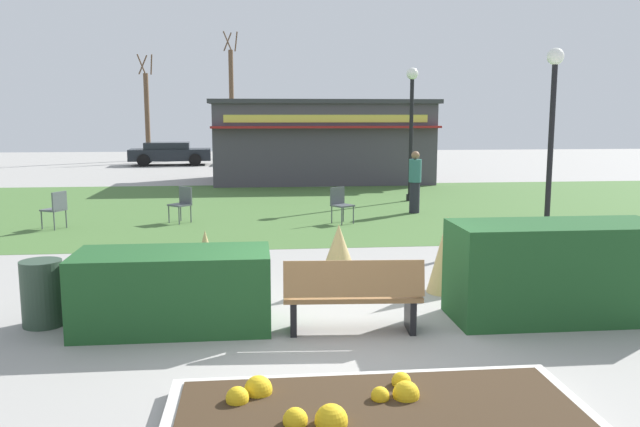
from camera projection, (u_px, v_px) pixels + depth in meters
name	position (u px, v px, depth m)	size (l,w,h in m)	color
ground_plane	(329.00, 332.00, 8.10)	(80.00, 80.00, 0.00)	#999691
lawn_patch	(285.00, 207.00, 18.98)	(36.00, 12.00, 0.01)	#446B33
flower_bed	(378.00, 422.00, 5.55)	(3.72, 1.98, 0.33)	beige
park_bench	(353.00, 295.00, 8.00)	(1.73, 0.63, 0.95)	olive
hedge_left	(174.00, 290.00, 8.19)	(2.42, 1.10, 0.99)	#1E4C23
hedge_right	(557.00, 271.00, 8.56)	(2.77, 1.10, 1.28)	#1E4C23
ornamental_grass_behind_left	(447.00, 254.00, 9.84)	(0.59, 0.59, 1.17)	tan
ornamental_grass_behind_right	(339.00, 257.00, 10.03)	(0.72, 0.72, 1.02)	tan
ornamental_grass_behind_center	(206.00, 267.00, 9.27)	(0.58, 0.58, 1.07)	tan
lamppost_mid	(552.00, 119.00, 14.03)	(0.36, 0.36, 4.07)	black
lamppost_far	(411.00, 118.00, 19.95)	(0.36, 0.36, 4.07)	black
trash_bin	(42.00, 293.00, 8.31)	(0.52, 0.52, 0.85)	#2D4233
food_kiosk	(321.00, 141.00, 26.19)	(8.66, 5.01, 3.22)	#47424C
cafe_chair_west	(340.00, 202.00, 16.09)	(0.61, 0.61, 0.89)	#4C5156
cafe_chair_east	(56.00, 207.00, 15.28)	(0.60, 0.60, 0.89)	#4C5156
cafe_chair_center	(182.00, 201.00, 16.21)	(0.62, 0.62, 0.89)	#4C5156
person_strolling	(415.00, 182.00, 17.70)	(0.34, 0.34, 1.69)	#23232D
parked_car_west_slot	(170.00, 153.00, 34.39)	(4.30, 2.25, 1.20)	black
parked_car_center_slot	(268.00, 152.00, 34.91)	(4.24, 2.13, 1.20)	#2D6638
tree_left_bg	(232.00, 102.00, 39.24)	(0.91, 0.96, 7.51)	brown
tree_right_bg	(147.00, 114.00, 37.71)	(0.91, 0.96, 6.05)	brown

